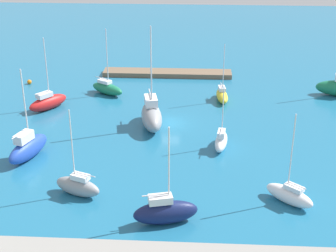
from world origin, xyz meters
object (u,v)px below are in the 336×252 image
at_px(sailboat_white_west_end, 221,141).
at_px(sailboat_gray_near_pier, 78,186).
at_px(sailboat_navy_outer_mooring, 165,211).
at_px(sailboat_blue_mid_basin, 28,147).
at_px(sailboat_red_far_south, 48,102).
at_px(mooring_buoy_orange, 29,82).
at_px(sailboat_white_along_channel, 290,195).
at_px(pier_dock, 167,73).
at_px(sailboat_gray_far_north, 152,115).
at_px(sailboat_green_lone_north, 107,88).
at_px(sailboat_yellow_east_end, 222,95).

bearing_deg(sailboat_white_west_end, sailboat_gray_near_pier, 136.18).
bearing_deg(sailboat_gray_near_pier, sailboat_navy_outer_mooring, 176.25).
bearing_deg(sailboat_white_west_end, sailboat_blue_mid_basin, 108.53).
distance_m(sailboat_red_far_south, mooring_buoy_orange, 11.53).
bearing_deg(sailboat_navy_outer_mooring, sailboat_gray_near_pier, 140.54).
height_order(sailboat_red_far_south, mooring_buoy_orange, sailboat_red_far_south).
xyz_separation_m(sailboat_navy_outer_mooring, sailboat_white_west_end, (-5.55, -15.20, -0.26)).
distance_m(sailboat_white_along_channel, sailboat_blue_mid_basin, 28.61).
bearing_deg(sailboat_red_far_south, pier_dock, -7.37).
relative_size(sailboat_gray_far_north, sailboat_navy_outer_mooring, 1.39).
distance_m(sailboat_green_lone_north, mooring_buoy_orange, 13.49).
height_order(sailboat_green_lone_north, sailboat_navy_outer_mooring, sailboat_green_lone_north).
distance_m(sailboat_yellow_east_end, sailboat_white_along_channel, 26.89).
height_order(sailboat_white_west_end, mooring_buoy_orange, sailboat_white_west_end).
bearing_deg(sailboat_navy_outer_mooring, sailboat_blue_mid_basin, 130.33).
height_order(pier_dock, sailboat_white_along_channel, sailboat_white_along_channel).
distance_m(pier_dock, sailboat_blue_mid_basin, 32.79).
bearing_deg(sailboat_green_lone_north, sailboat_blue_mid_basin, -71.27).
bearing_deg(sailboat_blue_mid_basin, sailboat_yellow_east_end, -31.32).
bearing_deg(mooring_buoy_orange, sailboat_red_far_south, 120.12).
height_order(sailboat_gray_far_north, sailboat_white_west_end, sailboat_gray_far_north).
xyz_separation_m(sailboat_blue_mid_basin, sailboat_red_far_south, (1.77, -14.31, -0.26)).
height_order(sailboat_yellow_east_end, sailboat_gray_near_pier, sailboat_gray_near_pier).
relative_size(sailboat_gray_far_north, sailboat_yellow_east_end, 1.56).
bearing_deg(sailboat_white_along_channel, mooring_buoy_orange, -0.87).
bearing_deg(pier_dock, sailboat_white_west_end, 106.65).
relative_size(sailboat_red_far_south, mooring_buoy_orange, 14.24).
bearing_deg(sailboat_navy_outer_mooring, mooring_buoy_orange, 109.31).
bearing_deg(sailboat_white_west_end, sailboat_red_far_south, 74.32).
height_order(sailboat_green_lone_north, mooring_buoy_orange, sailboat_green_lone_north).
bearing_deg(sailboat_gray_far_north, sailboat_yellow_east_end, 125.22).
bearing_deg(pier_dock, sailboat_blue_mid_basin, 65.13).
height_order(sailboat_yellow_east_end, sailboat_navy_outer_mooring, sailboat_navy_outer_mooring).
distance_m(pier_dock, sailboat_gray_far_north, 20.67).
xyz_separation_m(sailboat_red_far_south, sailboat_white_west_end, (-23.34, 10.58, -0.11)).
relative_size(sailboat_gray_near_pier, sailboat_white_west_end, 1.19).
distance_m(sailboat_yellow_east_end, sailboat_red_far_south, 24.46).
xyz_separation_m(pier_dock, sailboat_red_far_south, (15.56, 15.42, 0.69)).
xyz_separation_m(sailboat_gray_near_pier, sailboat_white_west_end, (-14.36, -11.02, -0.06)).
xyz_separation_m(sailboat_red_far_south, sailboat_gray_near_pier, (-8.97, 21.59, -0.05)).
relative_size(pier_dock, sailboat_navy_outer_mooring, 2.22).
distance_m(sailboat_red_far_south, sailboat_white_west_end, 25.62).
bearing_deg(sailboat_green_lone_north, sailboat_red_far_south, -105.61).
relative_size(sailboat_green_lone_north, mooring_buoy_orange, 14.11).
bearing_deg(sailboat_white_west_end, sailboat_white_along_channel, -143.29).
bearing_deg(sailboat_blue_mid_basin, sailboat_white_along_channel, -86.82).
xyz_separation_m(sailboat_navy_outer_mooring, sailboat_gray_near_pier, (8.81, -4.18, -0.20)).
bearing_deg(sailboat_blue_mid_basin, sailboat_white_west_end, -61.62).
bearing_deg(sailboat_green_lone_north, sailboat_gray_far_north, -22.88).
bearing_deg(sailboat_red_far_south, sailboat_gray_near_pier, -119.55).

